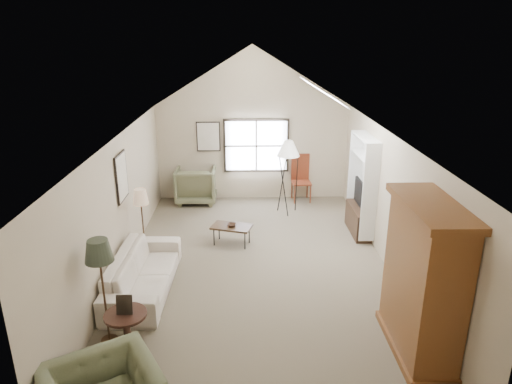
{
  "coord_description": "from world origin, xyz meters",
  "views": [
    {
      "loc": [
        -0.21,
        -7.74,
        4.23
      ],
      "look_at": [
        0.0,
        0.4,
        1.4
      ],
      "focal_mm": 32.0,
      "sensor_mm": 36.0,
      "label": 1
    }
  ],
  "objects_px": {
    "side_chair": "(301,179)",
    "sofa": "(144,272)",
    "armoire": "(423,280)",
    "side_table": "(127,332)",
    "armchair_far": "(196,184)",
    "coffee_table": "(232,235)"
  },
  "relations": [
    {
      "from": "side_chair",
      "to": "sofa",
      "type": "bearing_deg",
      "value": -130.45
    },
    {
      "from": "sofa",
      "to": "side_chair",
      "type": "xyz_separation_m",
      "value": [
        3.26,
        4.42,
        0.28
      ]
    },
    {
      "from": "armoire",
      "to": "sofa",
      "type": "xyz_separation_m",
      "value": [
        -4.15,
        1.68,
        -0.76
      ]
    },
    {
      "from": "armoire",
      "to": "side_chair",
      "type": "relative_size",
      "value": 1.78
    },
    {
      "from": "sofa",
      "to": "side_chair",
      "type": "distance_m",
      "value": 5.5
    },
    {
      "from": "armoire",
      "to": "side_table",
      "type": "xyz_separation_m",
      "value": [
        -4.05,
        0.08,
        -0.8
      ]
    },
    {
      "from": "armchair_far",
      "to": "side_table",
      "type": "distance_m",
      "value": 6.04
    },
    {
      "from": "armoire",
      "to": "armchair_far",
      "type": "distance_m",
      "value": 7.14
    },
    {
      "from": "sofa",
      "to": "armchair_far",
      "type": "relative_size",
      "value": 2.24
    },
    {
      "from": "sofa",
      "to": "coffee_table",
      "type": "xyz_separation_m",
      "value": [
        1.47,
        1.79,
        -0.13
      ]
    },
    {
      "from": "armoire",
      "to": "side_chair",
      "type": "distance_m",
      "value": 6.18
    },
    {
      "from": "coffee_table",
      "to": "side_table",
      "type": "bearing_deg",
      "value": -112.08
    },
    {
      "from": "armchair_far",
      "to": "side_table",
      "type": "xyz_separation_m",
      "value": [
        -0.39,
        -6.02,
        -0.18
      ]
    },
    {
      "from": "armoire",
      "to": "sofa",
      "type": "relative_size",
      "value": 0.93
    },
    {
      "from": "side_table",
      "to": "coffee_table",
      "type": "bearing_deg",
      "value": 67.92
    },
    {
      "from": "armchair_far",
      "to": "side_chair",
      "type": "bearing_deg",
      "value": -179.39
    },
    {
      "from": "coffee_table",
      "to": "side_chair",
      "type": "height_order",
      "value": "side_chair"
    },
    {
      "from": "coffee_table",
      "to": "side_table",
      "type": "distance_m",
      "value": 3.66
    },
    {
      "from": "side_table",
      "to": "side_chair",
      "type": "height_order",
      "value": "side_chair"
    },
    {
      "from": "sofa",
      "to": "armchair_far",
      "type": "height_order",
      "value": "armchair_far"
    },
    {
      "from": "armchair_far",
      "to": "side_table",
      "type": "relative_size",
      "value": 1.78
    },
    {
      "from": "side_table",
      "to": "armchair_far",
      "type": "bearing_deg",
      "value": 86.33
    }
  ]
}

